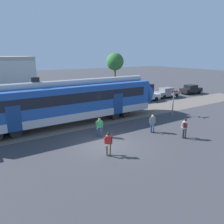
% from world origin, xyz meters
% --- Properties ---
extents(ground_plane, '(160.00, 160.00, 0.00)m').
position_xyz_m(ground_plane, '(0.00, 0.00, 0.00)').
color(ground_plane, '#38383D').
extents(pedestrian_red, '(0.67, 0.47, 1.67)m').
position_xyz_m(pedestrian_red, '(-0.90, -1.64, 0.96)').
color(pedestrian_red, '#6B6051').
rests_on(pedestrian_red, ground).
extents(pedestrian_green, '(0.71, 0.51, 1.67)m').
position_xyz_m(pedestrian_green, '(0.31, 1.66, 0.99)').
color(pedestrian_green, navy).
rests_on(pedestrian_green, ground).
extents(pedestrian_grey, '(0.69, 0.50, 1.67)m').
position_xyz_m(pedestrian_grey, '(4.72, 0.11, 0.99)').
color(pedestrian_grey, navy).
rests_on(pedestrian_grey, ground).
extents(pedestrian_white, '(0.69, 0.50, 1.67)m').
position_xyz_m(pedestrian_white, '(5.96, -2.34, 0.99)').
color(pedestrian_white, '#28282D').
rests_on(pedestrian_white, ground).
extents(parked_car_silver, '(4.08, 1.92, 1.54)m').
position_xyz_m(parked_car_silver, '(13.03, 10.37, 0.78)').
color(parked_car_silver, '#B7BABF').
rests_on(parked_car_silver, ground).
extents(parked_car_grey, '(4.09, 1.93, 1.54)m').
position_xyz_m(parked_car_grey, '(17.64, 10.68, 0.78)').
color(parked_car_grey, gray).
rests_on(parked_car_grey, ground).
extents(parked_car_black, '(4.07, 1.89, 1.54)m').
position_xyz_m(parked_car_black, '(23.59, 10.77, 0.78)').
color(parked_car_black, black).
rests_on(parked_car_black, ground).
extents(crossing_signal, '(0.96, 0.22, 3.00)m').
position_xyz_m(crossing_signal, '(10.41, 2.95, 2.01)').
color(crossing_signal, gray).
rests_on(crossing_signal, ground).
extents(street_tree_right, '(2.86, 2.86, 6.87)m').
position_xyz_m(street_tree_right, '(12.27, 17.43, 5.38)').
color(street_tree_right, brown).
rests_on(street_tree_right, ground).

